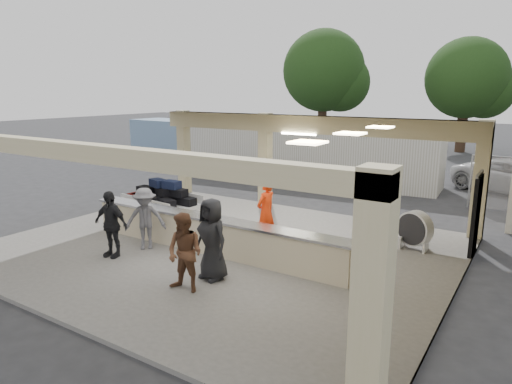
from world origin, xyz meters
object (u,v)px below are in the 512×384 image
Objects in this scene: passenger_b at (111,224)px; passenger_c at (145,219)px; baggage_handler at (266,212)px; luggage_cart at (162,199)px; container_white at (308,153)px; passenger_d at (212,239)px; drum_fan at (415,229)px; passenger_a at (185,253)px; container_blue at (198,143)px; baggage_counter at (210,235)px.

passenger_c is at bearing 64.38° from passenger_b.
baggage_handler reaches higher than passenger_b.
passenger_c is (1.52, -2.23, 0.08)m from luggage_cart.
passenger_d is at bearing -77.42° from container_white.
passenger_a is (-3.48, -5.38, 0.29)m from drum_fan.
passenger_d is at bearing 81.32° from passenger_a.
passenger_a is 0.91× the size of passenger_d.
container_blue is (-11.43, 13.27, 0.23)m from passenger_d.
baggage_counter is 1.82m from passenger_d.
passenger_a is 0.85m from passenger_d.
passenger_b reaches higher than baggage_counter.
passenger_b is 1.03× the size of passenger_c.
drum_fan is at bearing -51.68° from container_white.
baggage_counter is at bearing 141.93° from passenger_d.
passenger_b is 3.11m from passenger_d.
baggage_counter is at bearing -44.02° from container_blue.
baggage_counter is 15.76m from container_blue.
passenger_c is (0.31, 0.90, -0.02)m from passenger_b.
baggage_counter is 0.83× the size of container_blue.
drum_fan is 0.57× the size of passenger_d.
drum_fan is at bearing 65.18° from passenger_d.
passenger_a is (4.24, -3.70, 0.10)m from luggage_cart.
passenger_b is (-6.51, -4.81, 0.30)m from drum_fan.
passenger_d reaches higher than passenger_a.
container_white is (-2.55, 10.95, 0.76)m from baggage_counter.
passenger_b is at bearing -53.27° from container_blue.
drum_fan is 0.58× the size of baggage_handler.
container_blue is at bearing -127.32° from baggage_handler.
passenger_c is (-2.56, -2.10, -0.08)m from baggage_handler.
passenger_c is (-1.66, -0.72, 0.36)m from baggage_counter.
luggage_cart is (-3.18, 1.50, 0.28)m from baggage_counter.
baggage_handler is at bearing 56.90° from baggage_counter.
passenger_a is at bearing -17.19° from passenger_b.
drum_fan is (7.72, 1.68, -0.19)m from luggage_cart.
drum_fan is 6.41m from passenger_a.
drum_fan is 0.11× the size of container_blue.
container_blue reaches higher than baggage_handler.
passenger_b is 15.90m from container_blue.
baggage_counter is 0.66× the size of container_white.
passenger_a is 13.64m from container_white.
container_white is at bearing -154.21° from baggage_handler.
passenger_d is at bearing -105.50° from drum_fan.
passenger_b is (1.21, -3.13, 0.11)m from luggage_cart.
passenger_b is 0.92× the size of passenger_d.
baggage_handler is at bearing 106.96° from passenger_d.
baggage_counter is at bearing 111.51° from passenger_a.
luggage_cart is at bearing 158.57° from passenger_d.
passenger_c is at bearing -89.69° from container_white.
passenger_a reaches higher than luggage_cart.
baggage_counter is at bearing 33.11° from passenger_b.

